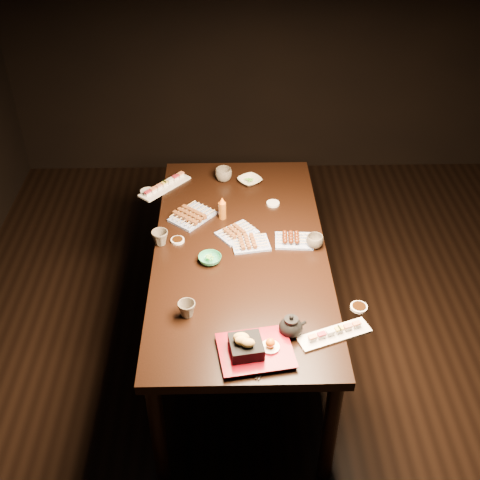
# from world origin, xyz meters

# --- Properties ---
(ground) EXTENTS (5.00, 5.00, 0.00)m
(ground) POSITION_xyz_m (0.00, 0.00, 0.00)
(ground) COLOR black
(ground) RESTS_ON ground
(dining_table) EXTENTS (1.36, 1.98, 0.75)m
(dining_table) POSITION_xyz_m (-0.20, 0.36, 0.38)
(dining_table) COLOR black
(dining_table) RESTS_ON ground
(sushi_platter_near) EXTENTS (0.35, 0.21, 0.04)m
(sushi_platter_near) POSITION_xyz_m (0.20, -0.28, 0.77)
(sushi_platter_near) COLOR white
(sushi_platter_near) RESTS_ON dining_table
(sushi_platter_far) EXTENTS (0.31, 0.33, 0.04)m
(sushi_platter_far) POSITION_xyz_m (-0.64, 0.97, 0.77)
(sushi_platter_far) COLOR white
(sushi_platter_far) RESTS_ON dining_table
(yakitori_plate_center) EXTENTS (0.25, 0.24, 0.05)m
(yakitori_plate_center) POSITION_xyz_m (-0.22, 0.49, 0.78)
(yakitori_plate_center) COLOR #828EB6
(yakitori_plate_center) RESTS_ON dining_table
(yakitori_plate_right) EXTENTS (0.22, 0.17, 0.05)m
(yakitori_plate_right) POSITION_xyz_m (-0.15, 0.39, 0.78)
(yakitori_plate_right) COLOR #828EB6
(yakitori_plate_right) RESTS_ON dining_table
(yakitori_plate_left) EXTENTS (0.28, 0.29, 0.06)m
(yakitori_plate_left) POSITION_xyz_m (-0.46, 0.65, 0.78)
(yakitori_plate_left) COLOR #828EB6
(yakitori_plate_left) RESTS_ON dining_table
(tsukune_plate) EXTENTS (0.21, 0.16, 0.05)m
(tsukune_plate) POSITION_xyz_m (0.09, 0.41, 0.78)
(tsukune_plate) COLOR #828EB6
(tsukune_plate) RESTS_ON dining_table
(edamame_bowl_green) EXTENTS (0.12, 0.12, 0.04)m
(edamame_bowl_green) POSITION_xyz_m (-0.36, 0.25, 0.77)
(edamame_bowl_green) COLOR #2C8758
(edamame_bowl_green) RESTS_ON dining_table
(edamame_bowl_cream) EXTENTS (0.19, 0.19, 0.03)m
(edamame_bowl_cream) POSITION_xyz_m (-0.13, 1.01, 0.77)
(edamame_bowl_cream) COLOR beige
(edamame_bowl_cream) RESTS_ON dining_table
(tempura_tray) EXTENTS (0.35, 0.30, 0.12)m
(tempura_tray) POSITION_xyz_m (-0.15, -0.38, 0.81)
(tempura_tray) COLOR black
(tempura_tray) RESTS_ON dining_table
(teacup_near_left) EXTENTS (0.11, 0.11, 0.08)m
(teacup_near_left) POSITION_xyz_m (-0.46, -0.13, 0.79)
(teacup_near_left) COLOR brown
(teacup_near_left) RESTS_ON dining_table
(teacup_mid_right) EXTENTS (0.09, 0.09, 0.07)m
(teacup_mid_right) POSITION_xyz_m (0.19, 0.36, 0.78)
(teacup_mid_right) COLOR brown
(teacup_mid_right) RESTS_ON dining_table
(teacup_far_left) EXTENTS (0.11, 0.11, 0.08)m
(teacup_far_left) POSITION_xyz_m (-0.62, 0.41, 0.79)
(teacup_far_left) COLOR brown
(teacup_far_left) RESTS_ON dining_table
(teacup_far_right) EXTENTS (0.14, 0.14, 0.08)m
(teacup_far_right) POSITION_xyz_m (-0.29, 1.04, 0.79)
(teacup_far_right) COLOR brown
(teacup_far_right) RESTS_ON dining_table
(teapot) EXTENTS (0.15, 0.15, 0.11)m
(teapot) POSITION_xyz_m (0.01, -0.26, 0.80)
(teapot) COLOR black
(teapot) RESTS_ON dining_table
(condiment_bottle) EXTENTS (0.05, 0.05, 0.13)m
(condiment_bottle) POSITION_xyz_m (-0.29, 0.64, 0.82)
(condiment_bottle) COLOR brown
(condiment_bottle) RESTS_ON dining_table
(sauce_dish_west) EXTENTS (0.10, 0.10, 0.01)m
(sauce_dish_west) POSITION_xyz_m (-0.53, 0.43, 0.76)
(sauce_dish_west) COLOR white
(sauce_dish_west) RESTS_ON dining_table
(sauce_dish_east) EXTENTS (0.10, 0.10, 0.01)m
(sauce_dish_east) POSITION_xyz_m (-0.00, 0.77, 0.76)
(sauce_dish_east) COLOR white
(sauce_dish_east) RESTS_ON dining_table
(sauce_dish_se) EXTENTS (0.09, 0.09, 0.01)m
(sauce_dish_se) POSITION_xyz_m (0.34, -0.11, 0.76)
(sauce_dish_se) COLOR white
(sauce_dish_se) RESTS_ON dining_table
(sauce_dish_nw) EXTENTS (0.09, 0.09, 0.02)m
(sauce_dish_nw) POSITION_xyz_m (-0.74, 0.91, 0.76)
(sauce_dish_nw) COLOR white
(sauce_dish_nw) RESTS_ON dining_table
(chopsticks_near) EXTENTS (0.11, 0.20, 0.01)m
(chopsticks_near) POSITION_xyz_m (-0.10, -0.42, 0.75)
(chopsticks_near) COLOR black
(chopsticks_near) RESTS_ON dining_table
(chopsticks_se) EXTENTS (0.24, 0.07, 0.01)m
(chopsticks_se) POSITION_xyz_m (0.25, -0.28, 0.75)
(chopsticks_se) COLOR black
(chopsticks_se) RESTS_ON dining_table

